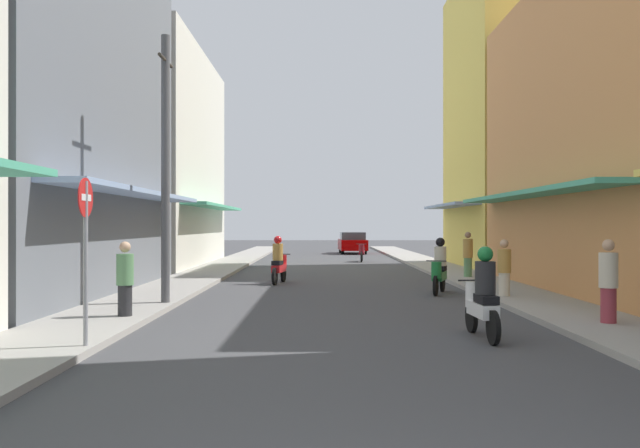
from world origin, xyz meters
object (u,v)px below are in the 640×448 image
motorbike_green (440,269)px  parked_car (353,243)px  pedestrian_midway (468,256)px  motorbike_red (279,262)px  pedestrian_far (609,284)px  motorbike_white (482,297)px  motorbike_maroon (362,252)px  utility_pole (166,168)px  pedestrian_foreground (125,282)px  pedestrian_crossing (504,270)px  street_sign_no_entry (86,240)px

motorbike_green → parked_car: 26.21m
motorbike_green → pedestrian_midway: (1.83, 4.58, 0.14)m
motorbike_red → pedestrian_far: bearing=-55.0°
motorbike_white → motorbike_maroon: motorbike_white is taller
motorbike_maroon → utility_pole: utility_pole is taller
pedestrian_foreground → pedestrian_midway: bearing=47.7°
motorbike_white → pedestrian_foreground: (-6.66, 1.96, 0.10)m
pedestrian_foreground → pedestrian_midway: size_ratio=0.95×
pedestrian_crossing → street_sign_no_entry: bearing=-139.7°
pedestrian_crossing → pedestrian_far: bearing=-82.4°
motorbike_maroon → pedestrian_midway: size_ratio=1.07×
motorbike_maroon → street_sign_no_entry: (-5.73, -24.85, 1.21)m
pedestrian_crossing → pedestrian_far: size_ratio=0.94×
motorbike_white → pedestrian_foreground: 6.94m
pedestrian_foreground → pedestrian_far: 9.30m
motorbike_red → motorbike_white: bearing=-68.8°
motorbike_white → motorbike_maroon: size_ratio=1.00×
motorbike_white → parked_car: (-0.56, 33.57, 0.04)m
motorbike_white → utility_pole: utility_pole is taller
motorbike_red → motorbike_green: bearing=-34.3°
parked_car → motorbike_white: bearing=-89.0°
motorbike_green → utility_pole: (-7.00, -3.12, 2.57)m
pedestrian_foreground → motorbike_red: bearing=73.7°
motorbike_white → pedestrian_midway: pedestrian_midway is taller
pedestrian_foreground → pedestrian_midway: 13.53m
motorbike_red → pedestrian_foreground: bearing=-106.3°
motorbike_maroon → utility_pole: (-5.83, -19.29, 2.77)m
motorbike_green → motorbike_maroon: size_ratio=0.96×
parked_car → utility_pole: bearing=-101.3°
motorbike_green → motorbike_white: bearing=-94.7°
motorbike_white → parked_car: bearing=91.0°
pedestrian_midway → street_sign_no_entry: 15.90m
parked_car → utility_pole: 29.98m
pedestrian_midway → pedestrian_far: pedestrian_midway is taller
motorbike_green → motorbike_white: size_ratio=0.96×
motorbike_red → motorbike_maroon: size_ratio=0.99×
motorbike_white → street_sign_no_entry: 6.50m
parked_car → pedestrian_foreground: size_ratio=2.58×
motorbike_green → motorbike_white: same height
motorbike_maroon → motorbike_white: bearing=-88.6°
motorbike_maroon → pedestrian_foreground: pedestrian_foreground is taller
parked_car → pedestrian_far: (3.16, -32.54, 0.10)m
utility_pole → motorbike_green: bearing=24.0°
motorbike_white → pedestrian_far: (2.60, 1.03, 0.13)m
motorbike_maroon → street_sign_no_entry: 25.53m
motorbike_maroon → utility_pole: size_ratio=0.28×
motorbike_red → utility_pole: 7.21m
motorbike_green → pedestrian_foreground: 9.07m
motorbike_red → pedestrian_midway: (6.56, 1.35, 0.14)m
pedestrian_foreground → utility_pole: 3.40m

